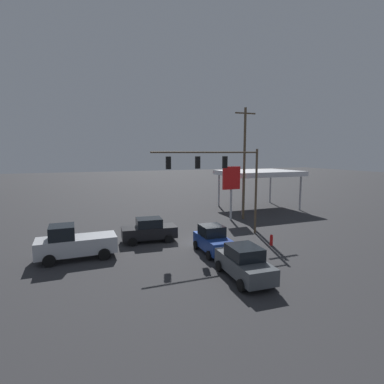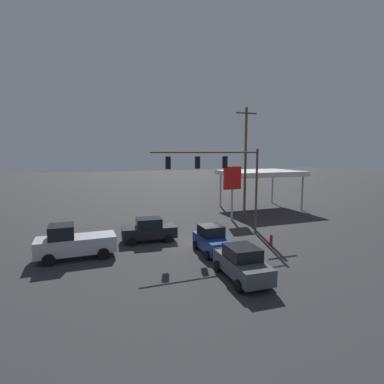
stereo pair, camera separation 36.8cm
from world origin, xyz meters
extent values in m
plane|color=#2D2D30|center=(0.00, 0.00, 0.00)|extent=(200.00, 200.00, 0.00)
cylinder|color=brown|center=(-5.71, -0.94, 3.78)|extent=(0.20, 0.20, 7.56)
cylinder|color=brown|center=(-0.94, -0.94, 7.26)|extent=(9.53, 0.14, 0.14)
cube|color=black|center=(-2.56, -0.94, 6.44)|extent=(0.36, 0.28, 1.00)
sphere|color=#360505|center=(-2.56, -1.13, 6.74)|extent=(0.22, 0.22, 0.22)
sphere|color=yellow|center=(-2.56, -1.13, 6.44)|extent=(0.22, 0.22, 0.22)
sphere|color=black|center=(-2.56, -1.13, 6.14)|extent=(0.22, 0.22, 0.22)
cube|color=black|center=(-0.08, -0.94, 6.44)|extent=(0.36, 0.28, 1.00)
sphere|color=#360505|center=(-0.08, -1.13, 6.74)|extent=(0.22, 0.22, 0.22)
sphere|color=yellow|center=(-0.08, -1.13, 6.44)|extent=(0.22, 0.22, 0.22)
sphere|color=black|center=(-0.08, -1.13, 6.14)|extent=(0.22, 0.22, 0.22)
cube|color=black|center=(2.40, -0.94, 6.44)|extent=(0.36, 0.28, 1.00)
sphere|color=#360505|center=(2.40, -1.13, 6.74)|extent=(0.22, 0.22, 0.22)
sphere|color=yellow|center=(2.40, -1.13, 6.44)|extent=(0.22, 0.22, 0.22)
sphere|color=black|center=(2.40, -1.13, 6.14)|extent=(0.22, 0.22, 0.22)
cylinder|color=brown|center=(-7.77, -6.42, 5.98)|extent=(0.26, 0.26, 11.95)
cube|color=brown|center=(-7.77, -6.42, 11.35)|extent=(2.40, 0.14, 0.14)
cube|color=silver|center=(-13.02, -11.46, 4.64)|extent=(9.55, 7.47, 0.60)
cube|color=red|center=(-13.02, -15.21, 4.64)|extent=(9.55, 0.06, 0.36)
cylinder|color=#B7B7BC|center=(-17.19, -14.59, 2.17)|extent=(0.24, 0.24, 4.34)
cylinder|color=#B7B7BC|center=(-8.84, -14.59, 2.17)|extent=(0.24, 0.24, 4.34)
cylinder|color=#B7B7BC|center=(-17.19, -8.32, 2.17)|extent=(0.24, 0.24, 4.34)
cylinder|color=#B7B7BC|center=(-8.84, -8.32, 2.17)|extent=(0.24, 0.24, 4.34)
cylinder|color=#B7B7BC|center=(-6.30, -6.57, 2.89)|extent=(0.24, 0.24, 5.79)
cube|color=red|center=(-6.30, -6.57, 4.56)|extent=(2.02, 0.24, 2.45)
cube|color=black|center=(-6.30, -6.70, 4.56)|extent=(1.41, 0.04, 0.86)
cube|color=navy|center=(0.14, 2.59, 0.76)|extent=(1.77, 3.83, 0.90)
cube|color=black|center=(0.13, 2.29, 1.59)|extent=(1.59, 1.73, 0.76)
cylinder|color=black|center=(-0.71, 3.84, 0.31)|extent=(0.23, 0.62, 0.62)
cylinder|color=black|center=(1.03, 3.81, 0.31)|extent=(0.23, 0.62, 0.62)
cylinder|color=black|center=(-0.75, 1.37, 0.31)|extent=(0.23, 0.62, 0.62)
cylinder|color=black|center=(0.99, 1.34, 0.31)|extent=(0.23, 0.62, 0.62)
cube|color=black|center=(3.80, -1.91, 0.78)|extent=(4.53, 2.13, 0.90)
cube|color=black|center=(3.80, -1.91, 1.58)|extent=(2.12, 1.81, 0.70)
cylinder|color=black|center=(5.30, -1.10, 0.33)|extent=(0.67, 0.27, 0.66)
cylinder|color=black|center=(5.16, -2.94, 0.33)|extent=(0.67, 0.27, 0.66)
cylinder|color=black|center=(2.45, -0.88, 0.33)|extent=(0.67, 0.27, 0.66)
cylinder|color=black|center=(2.30, -2.72, 0.33)|extent=(0.67, 0.27, 0.66)
cube|color=#474C51|center=(0.43, 7.31, 0.78)|extent=(2.01, 4.48, 0.90)
cube|color=black|center=(0.43, 7.31, 1.58)|extent=(1.75, 2.08, 0.70)
cylinder|color=black|center=(-0.42, 8.78, 0.33)|extent=(0.25, 0.67, 0.66)
cylinder|color=black|center=(1.42, 8.69, 0.33)|extent=(0.25, 0.67, 0.66)
cylinder|color=black|center=(-0.56, 5.93, 0.33)|extent=(0.25, 0.67, 0.66)
cylinder|color=black|center=(1.28, 5.84, 0.33)|extent=(0.25, 0.67, 0.66)
cube|color=silver|center=(9.34, 0.25, 0.95)|extent=(5.22, 2.04, 1.10)
cube|color=black|center=(10.24, 0.26, 1.95)|extent=(1.62, 1.85, 0.90)
cylinder|color=black|center=(11.03, 1.28, 0.40)|extent=(0.80, 0.23, 0.80)
cylinder|color=black|center=(11.04, -0.76, 0.40)|extent=(0.80, 0.23, 0.80)
cylinder|color=black|center=(7.65, 1.26, 0.40)|extent=(0.80, 0.23, 0.80)
cylinder|color=black|center=(7.66, -0.78, 0.40)|extent=(0.80, 0.23, 0.80)
cylinder|color=red|center=(-4.86, 2.65, 0.35)|extent=(0.24, 0.24, 0.70)
sphere|color=red|center=(-4.86, 2.65, 0.77)|extent=(0.22, 0.22, 0.22)
camera|label=1|loc=(9.22, 21.58, 7.19)|focal=28.00mm
camera|label=2|loc=(8.87, 21.71, 7.19)|focal=28.00mm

